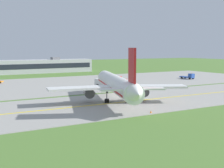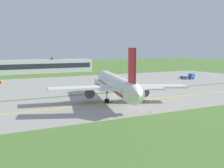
{
  "view_description": "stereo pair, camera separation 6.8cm",
  "coord_description": "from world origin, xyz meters",
  "px_view_note": "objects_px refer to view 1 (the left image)",
  "views": [
    {
      "loc": [
        -43.57,
        -59.72,
        12.57
      ],
      "look_at": [
        -7.09,
        3.89,
        4.0
      ],
      "focal_mm": 48.87,
      "sensor_mm": 36.0,
      "label": 1
    },
    {
      "loc": [
        -43.51,
        -59.75,
        12.57
      ],
      "look_at": [
        -7.09,
        3.89,
        4.0
      ],
      "focal_mm": 48.87,
      "sensor_mm": 36.0,
      "label": 2
    }
  ],
  "objects_px": {
    "airplane_lead": "(117,85)",
    "service_truck_fuel": "(104,82)",
    "service_truck_pushback": "(120,79)",
    "service_truck_baggage": "(189,76)"
  },
  "relations": [
    {
      "from": "service_truck_fuel",
      "to": "service_truck_pushback",
      "type": "bearing_deg",
      "value": 37.14
    },
    {
      "from": "airplane_lead",
      "to": "service_truck_pushback",
      "type": "xyz_separation_m",
      "value": [
        22.27,
        35.25,
        -2.95
      ]
    },
    {
      "from": "airplane_lead",
      "to": "service_truck_baggage",
      "type": "height_order",
      "value": "airplane_lead"
    },
    {
      "from": "airplane_lead",
      "to": "service_truck_baggage",
      "type": "xyz_separation_m",
      "value": [
        53.07,
        31.15,
        -2.95
      ]
    },
    {
      "from": "airplane_lead",
      "to": "service_truck_fuel",
      "type": "relative_size",
      "value": 6.21
    },
    {
      "from": "airplane_lead",
      "to": "service_truck_baggage",
      "type": "bearing_deg",
      "value": 30.41
    },
    {
      "from": "service_truck_baggage",
      "to": "service_truck_pushback",
      "type": "relative_size",
      "value": 1.0
    },
    {
      "from": "service_truck_baggage",
      "to": "service_truck_pushback",
      "type": "xyz_separation_m",
      "value": [
        -30.8,
        4.11,
        0.0
      ]
    },
    {
      "from": "service_truck_baggage",
      "to": "service_truck_fuel",
      "type": "height_order",
      "value": "service_truck_fuel"
    },
    {
      "from": "service_truck_pushback",
      "to": "service_truck_fuel",
      "type": "bearing_deg",
      "value": -142.86
    }
  ]
}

